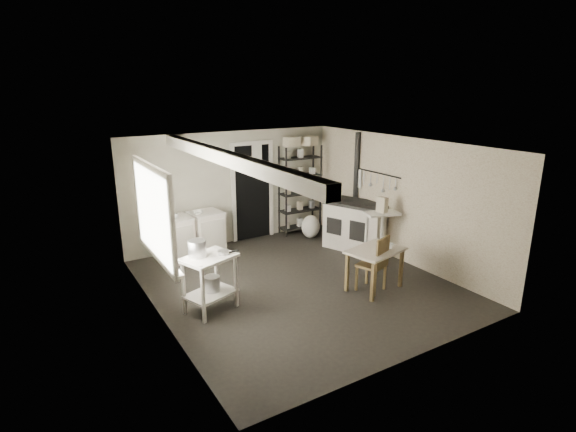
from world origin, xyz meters
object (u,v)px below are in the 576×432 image
stockpot (197,250)px  base_cabinets (191,234)px  shelf_rack (300,191)px  flour_sack (311,227)px  stove (357,228)px  work_table (375,267)px  prep_table (210,285)px  chair (372,262)px

stockpot → base_cabinets: (0.63, 2.10, -0.48)m
stockpot → shelf_rack: 3.97m
base_cabinets → flour_sack: base_cabinets is taller
stove → work_table: (-0.96, -1.61, -0.06)m
base_cabinets → shelf_rack: 2.65m
work_table → prep_table: bearing=164.6°
stockpot → chair: size_ratio=0.30×
base_cabinets → work_table: 3.52m
flour_sack → chair: bearing=-103.4°
shelf_rack → prep_table: bearing=-140.6°
stove → stockpot: bearing=171.2°
shelf_rack → work_table: bearing=-98.9°
prep_table → base_cabinets: bearing=77.2°
work_table → shelf_rack: bearing=79.6°
stockpot → stove: size_ratio=0.23×
stove → work_table: 1.87m
flour_sack → prep_table: bearing=-147.7°
shelf_rack → chair: 3.20m
shelf_rack → flour_sack: shelf_rack is taller
chair → flour_sack: chair is taller
stove → chair: bearing=-144.5°
flour_sack → base_cabinets: bearing=174.7°
stockpot → shelf_rack: bearing=35.8°
shelf_rack → stove: size_ratio=1.59×
shelf_rack → stove: bearing=-73.7°
prep_table → stockpot: (-0.13, 0.08, 0.54)m
base_cabinets → work_table: (2.02, -2.87, -0.08)m
stockpot → shelf_rack: (3.22, 2.32, 0.01)m
prep_table → flour_sack: bearing=32.3°
prep_table → chair: bearing=-16.0°
chair → stove: bearing=37.8°
work_table → base_cabinets: bearing=125.1°
stove → chair: chair is taller
shelf_rack → chair: size_ratio=2.08×
prep_table → stove: stove is taller
prep_table → work_table: prep_table is taller
stove → chair: 1.92m
base_cabinets → flour_sack: bearing=-11.4°
stockpot → flour_sack: (3.20, 1.86, -0.70)m
flour_sack → shelf_rack: bearing=87.9°
base_cabinets → stove: 3.24m
stockpot → stove: (3.61, 0.83, -0.50)m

